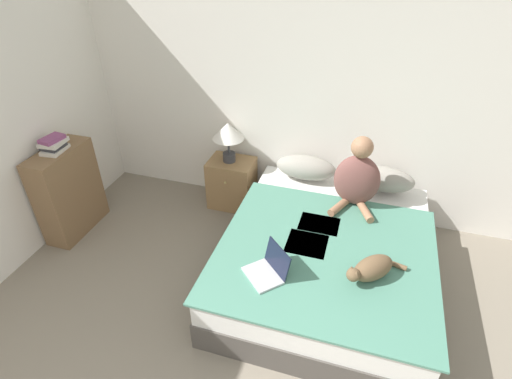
{
  "coord_description": "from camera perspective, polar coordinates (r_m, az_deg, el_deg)",
  "views": [
    {
      "loc": [
        0.71,
        0.03,
        2.7
      ],
      "look_at": [
        -0.1,
        2.68,
        0.84
      ],
      "focal_mm": 28.0,
      "sensor_mm": 36.0,
      "label": 1
    }
  ],
  "objects": [
    {
      "name": "wall_back",
      "position": [
        4.07,
        6.1,
        13.22
      ],
      "size": [
        5.44,
        0.05,
        2.55
      ],
      "color": "white",
      "rests_on": "ground_plane"
    },
    {
      "name": "pillow_near",
      "position": [
        4.12,
        7.14,
        3.13
      ],
      "size": [
        0.61,
        0.28,
        0.25
      ],
      "color": "gray",
      "rests_on": "bed"
    },
    {
      "name": "pillow_far",
      "position": [
        4.09,
        17.58,
        1.41
      ],
      "size": [
        0.61,
        0.28,
        0.25
      ],
      "color": "gray",
      "rests_on": "bed"
    },
    {
      "name": "bed",
      "position": [
        3.62,
        9.99,
        -9.6
      ],
      "size": [
        1.73,
        2.05,
        0.49
      ],
      "color": "#4C4742",
      "rests_on": "ground_plane"
    },
    {
      "name": "bookshelf",
      "position": [
        4.41,
        -25.2,
        -0.26
      ],
      "size": [
        0.28,
        0.68,
        0.92
      ],
      "color": "brown",
      "rests_on": "ground_plane"
    },
    {
      "name": "laptop_open",
      "position": [
        3.05,
        1.69,
        -11.36
      ],
      "size": [
        0.39,
        0.39,
        0.23
      ],
      "rotation": [
        0.0,
        0.0,
        -0.77
      ],
      "color": "#B7B7BC",
      "rests_on": "bed"
    },
    {
      "name": "cat_tabby",
      "position": [
        3.12,
        16.19,
        -10.78
      ],
      "size": [
        0.44,
        0.39,
        0.18
      ],
      "rotation": [
        0.0,
        0.0,
        -2.35
      ],
      "color": "brown",
      "rests_on": "bed"
    },
    {
      "name": "book_stack_top",
      "position": [
        4.16,
        -26.96,
        5.77
      ],
      "size": [
        0.21,
        0.26,
        0.14
      ],
      "color": "beige",
      "rests_on": "bookshelf"
    },
    {
      "name": "person_sitting",
      "position": [
        3.73,
        14.25,
        1.64
      ],
      "size": [
        0.42,
        0.41,
        0.69
      ],
      "color": "brown",
      "rests_on": "bed"
    },
    {
      "name": "table_lamp",
      "position": [
        4.17,
        -4.0,
        8.03
      ],
      "size": [
        0.33,
        0.33,
        0.44
      ],
      "color": "#38383D",
      "rests_on": "nightstand"
    },
    {
      "name": "nightstand",
      "position": [
        4.46,
        -3.47,
        0.94
      ],
      "size": [
        0.49,
        0.39,
        0.56
      ],
      "color": "#937047",
      "rests_on": "ground_plane"
    }
  ]
}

